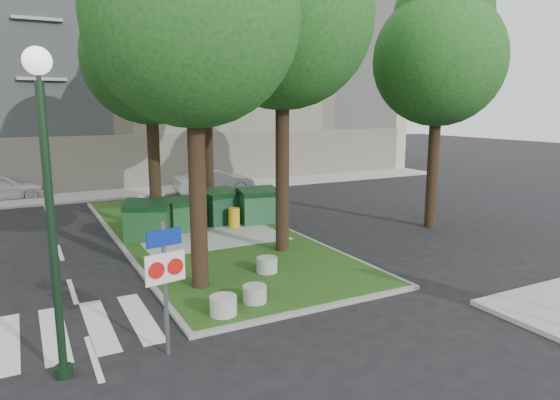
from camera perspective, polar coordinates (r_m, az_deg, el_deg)
ground at (r=11.94m, az=1.97°, el=-12.85°), size 120.00×120.00×0.00m
median_island at (r=19.08m, az=-8.72°, el=-3.79°), size 6.00×16.00×0.12m
median_kerb at (r=19.08m, az=-8.71°, el=-3.82°), size 6.30×16.30×0.10m
building_sidewalk at (r=28.91m, az=-16.52°, el=0.78°), size 42.00×3.00×0.12m
zebra_crossing at (r=12.10m, az=-17.86°, el=-13.02°), size 5.00×3.00×0.01m
apartment_building at (r=36.07m, az=-19.66°, el=15.13°), size 41.00×12.00×16.00m
tree_median_mid at (r=19.24m, az=-14.55°, el=16.90°), size 4.80×4.80×9.99m
tree_median_far at (r=23.19m, az=-8.39°, el=19.31°), size 5.80×5.80×11.93m
tree_street_right at (r=20.71m, az=17.83°, el=16.27°), size 5.00×5.00×10.06m
dumpster_a at (r=18.19m, az=-14.95°, el=-2.32°), size 1.83×1.58×1.43m
dumpster_b at (r=19.27m, az=-10.78°, el=-1.63°), size 1.49×1.13×1.29m
dumpster_c at (r=20.22m, az=-6.86°, el=-0.78°), size 1.78×1.48×1.42m
dumpster_d at (r=20.22m, az=-2.48°, el=-0.66°), size 1.66×1.24×1.45m
bollard_left at (r=11.58m, az=-6.49°, el=-11.87°), size 0.61×0.61×0.44m
bollard_right at (r=14.31m, az=-1.51°, el=-7.40°), size 0.60×0.60×0.43m
bollard_mid at (r=12.22m, az=-2.91°, el=-10.65°), size 0.57×0.57×0.41m
litter_bin at (r=19.53m, az=-5.26°, el=-2.02°), size 0.44×0.44×0.77m
street_lamp at (r=9.13m, az=-25.06°, el=2.26°), size 0.45×0.45×5.70m
traffic_sign_pole at (r=9.76m, az=-13.05°, el=-7.80°), size 0.80×0.19×2.67m
car_white at (r=29.30m, az=-29.37°, el=1.26°), size 4.25×1.97×1.41m
car_silver at (r=27.78m, az=-7.52°, el=2.12°), size 4.42×1.74×1.43m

